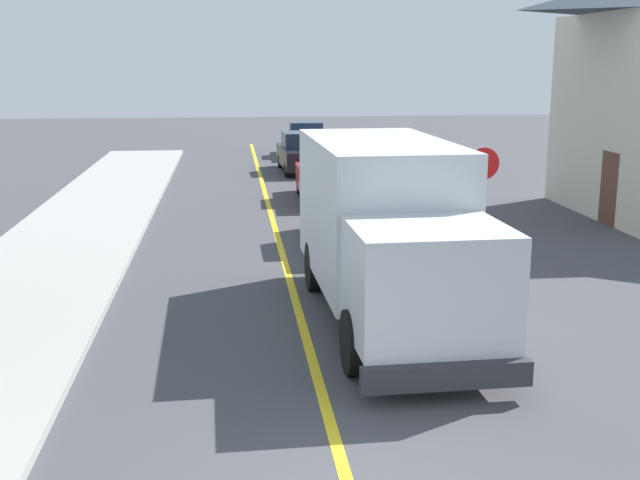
{
  "coord_description": "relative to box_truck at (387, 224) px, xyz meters",
  "views": [
    {
      "loc": [
        -1.22,
        -6.91,
        4.63
      ],
      "look_at": [
        0.4,
        7.19,
        1.4
      ],
      "focal_mm": 44.37,
      "sensor_mm": 36.0,
      "label": 1
    }
  ],
  "objects": [
    {
      "name": "parked_car_mid",
      "position": [
        0.43,
        12.59,
        -0.97
      ],
      "size": [
        1.91,
        4.44,
        1.67
      ],
      "color": "maroon",
      "rests_on": "ground"
    },
    {
      "name": "box_truck",
      "position": [
        0.0,
        0.0,
        0.0
      ],
      "size": [
        2.58,
        7.24,
        3.2
      ],
      "color": "silver",
      "rests_on": "ground"
    },
    {
      "name": "parked_car_far",
      "position": [
        0.28,
        19.62,
        -0.97
      ],
      "size": [
        1.94,
        4.46,
        1.67
      ],
      "color": "black",
      "rests_on": "ground"
    },
    {
      "name": "parked_car_furthest",
      "position": [
        0.99,
        25.35,
        -0.97
      ],
      "size": [
        1.95,
        4.46,
        1.67
      ],
      "color": "#2D4793",
      "rests_on": "ground"
    },
    {
      "name": "parked_car_near",
      "position": [
        0.18,
        5.92,
        -0.97
      ],
      "size": [
        1.84,
        4.42,
        1.67
      ],
      "color": "silver",
      "rests_on": "ground"
    },
    {
      "name": "stop_sign",
      "position": [
        3.19,
        4.35,
        0.09
      ],
      "size": [
        0.8,
        0.1,
        2.65
      ],
      "color": "gray",
      "rests_on": "ground"
    },
    {
      "name": "centre_line_yellow",
      "position": [
        -1.56,
        3.23,
        -1.76
      ],
      "size": [
        0.16,
        56.0,
        0.01
      ],
      "primitive_type": "cube",
      "color": "gold",
      "rests_on": "ground"
    }
  ]
}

